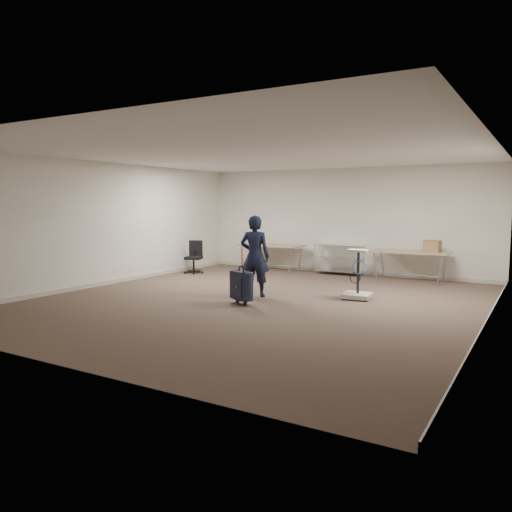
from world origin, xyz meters
The scene contains 10 objects.
ground centered at (0.00, 0.00, 0.00)m, with size 9.00×9.00×0.00m, color #4B3A2D.
room_shell centered at (0.00, 1.38, 0.05)m, with size 8.00×9.00×9.00m.
folding_table_left centered at (-1.90, 3.95, 0.68)m, with size 1.80×0.75×0.73m.
folding_table_right centered at (1.90, 3.95, 0.68)m, with size 1.80×0.75×0.73m.
wire_shelf centered at (0.00, 4.20, 0.44)m, with size 1.22×0.47×0.80m.
person centered at (-0.31, 0.37, 0.82)m, with size 0.60×0.39×1.64m, color black.
suitcase centered at (-0.13, -0.43, 0.35)m, with size 0.43×0.34×1.04m.
office_chair centered at (-3.44, 2.46, 0.26)m, with size 0.53×0.53×0.87m.
equipment_cart centered at (1.55, 1.17, 0.26)m, with size 0.58×0.58×0.97m.
cardboard_box centered at (2.39, 4.04, 0.87)m, with size 0.36×0.27×0.27m, color olive.
Camera 1 is at (4.73, -8.17, 1.86)m, focal length 35.00 mm.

